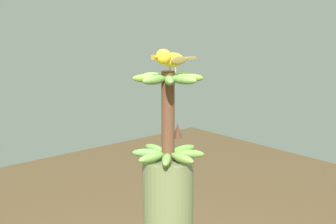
# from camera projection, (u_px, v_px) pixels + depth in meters

# --- Properties ---
(banana_bunch) EXTENTS (0.29, 0.29, 0.35)m
(banana_bunch) POSITION_uv_depth(u_px,v_px,m) (168.00, 117.00, 1.55)
(banana_bunch) COLOR brown
(banana_bunch) RESTS_ON banana_tree
(perched_bird) EXTENTS (0.06, 0.21, 0.09)m
(perched_bird) POSITION_uv_depth(u_px,v_px,m) (170.00, 59.00, 1.47)
(perched_bird) COLOR #C68933
(perched_bird) RESTS_ON banana_bunch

